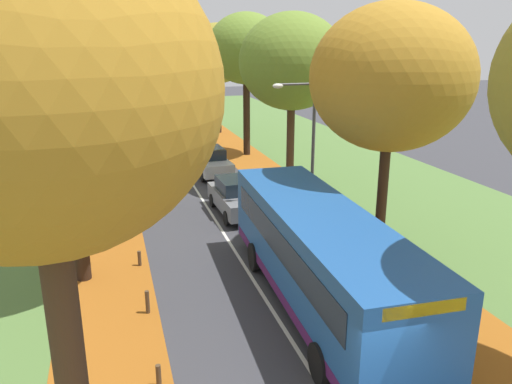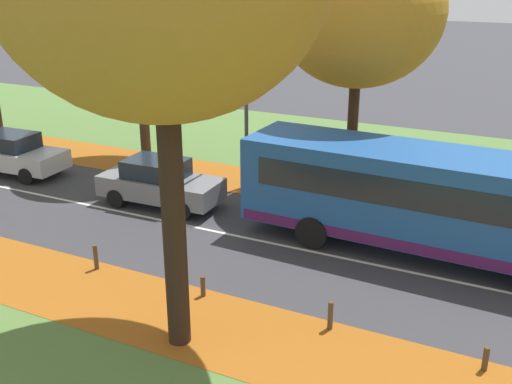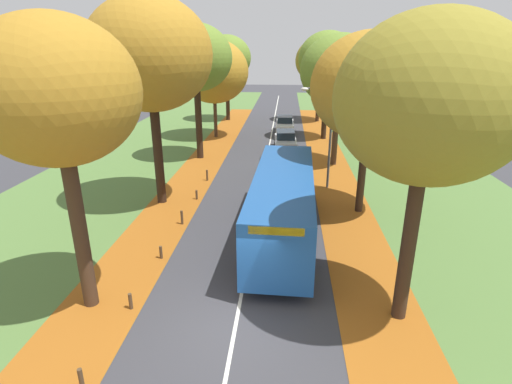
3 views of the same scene
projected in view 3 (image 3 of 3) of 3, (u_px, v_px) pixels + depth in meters
ground_plane at (235, 327)px, 12.29m from camera, size 160.00×160.00×0.00m
grass_verge_left at (152, 155)px, 31.65m from camera, size 12.00×90.00×0.01m
leaf_litter_left at (191, 180)px, 25.71m from camera, size 2.80×60.00×0.00m
grass_verge_right at (388, 159)px, 30.35m from camera, size 12.00×90.00×0.01m
leaf_litter_right at (336, 183)px, 25.06m from camera, size 2.80×60.00×0.00m
road_centre_line at (267, 157)px, 31.00m from camera, size 0.12×80.00×0.01m
tree_left_nearest at (56, 94)px, 11.05m from camera, size 4.66×4.66×9.07m
tree_left_near at (149, 55)px, 19.47m from camera, size 6.19×6.19×10.54m
tree_left_mid at (196, 58)px, 28.27m from camera, size 5.23×5.23×9.70m
tree_left_far at (214, 72)px, 35.78m from camera, size 6.24×6.24×8.75m
tree_left_distant at (227, 58)px, 43.96m from camera, size 5.37×5.37×9.28m
tree_right_nearest at (430, 101)px, 10.48m from camera, size 5.08×5.08×9.12m
tree_right_near at (370, 87)px, 18.76m from camera, size 5.65×5.65×8.88m
tree_right_mid at (340, 71)px, 26.84m from camera, size 5.36×5.36×8.98m
tree_right_far at (328, 59)px, 34.63m from camera, size 5.12×5.12×9.39m
tree_right_distant at (320, 61)px, 43.29m from camera, size 5.38×5.38×9.02m
bollard_nearest at (81, 380)px, 9.94m from camera, size 0.12×0.12×0.68m
bollard_second at (131, 301)px, 13.06m from camera, size 0.12×0.12×0.58m
bollard_third at (161, 252)px, 16.17m from camera, size 0.12×0.12×0.55m
bollard_fourth at (182, 218)px, 19.25m from camera, size 0.12×0.12×0.71m
bollard_fifth at (197, 195)px, 22.39m from camera, size 0.12×0.12×0.55m
bollard_sixth at (207, 175)px, 25.47m from camera, size 0.12×0.12×0.72m
streetlamp_right at (325, 127)px, 23.07m from camera, size 1.89×0.28×6.00m
bus at (283, 202)px, 17.47m from camera, size 2.92×10.48×2.98m
car_grey_lead at (280, 165)px, 26.00m from camera, size 1.89×4.25×1.62m
car_silver_following at (285, 141)px, 32.61m from camera, size 1.92×4.27×1.62m
car_white_third_in_line at (285, 124)px, 39.41m from camera, size 1.80×4.21×1.62m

